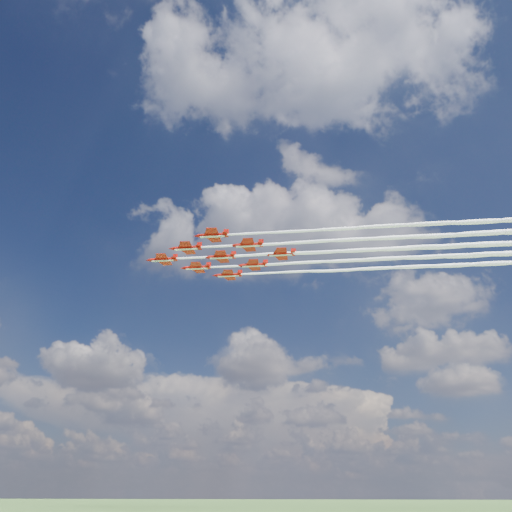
# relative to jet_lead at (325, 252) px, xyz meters

# --- Properties ---
(ground) EXTENTS (600.00, 600.00, 0.00)m
(ground) POSITION_rel_jet_lead_xyz_m (-41.54, -1.02, -76.24)
(ground) COLOR #2D511E
(ground) RESTS_ON ground
(jet_lead) EXTENTS (116.73, 17.72, 2.76)m
(jet_lead) POSITION_rel_jet_lead_xyz_m (0.00, 0.00, 0.00)
(jet_lead) COLOR #B10F09
(jet_row2_port) EXTENTS (116.73, 17.72, 2.76)m
(jet_row2_port) POSITION_rel_jet_lead_xyz_m (10.87, -6.68, 0.00)
(jet_row2_port) COLOR #B10F09
(jet_row2_starb) EXTENTS (116.73, 17.72, 2.76)m
(jet_row2_starb) POSITION_rel_jet_lead_xyz_m (9.18, 8.86, 0.00)
(jet_row2_starb) COLOR #B10F09
(jet_row3_port) EXTENTS (116.73, 17.72, 2.76)m
(jet_row3_port) POSITION_rel_jet_lead_xyz_m (21.73, -13.35, 0.00)
(jet_row3_port) COLOR #B10F09
(jet_row3_centre) EXTENTS (116.73, 17.72, 2.76)m
(jet_row3_centre) POSITION_rel_jet_lead_xyz_m (20.04, 2.18, 0.00)
(jet_row3_centre) COLOR #B10F09
(jet_row3_starb) EXTENTS (116.73, 17.72, 2.76)m
(jet_row3_starb) POSITION_rel_jet_lead_xyz_m (18.35, 17.71, 0.00)
(jet_row3_starb) COLOR #B10F09
(jet_row4_port) EXTENTS (116.73, 17.72, 2.76)m
(jet_row4_port) POSITION_rel_jet_lead_xyz_m (30.91, -4.50, 0.00)
(jet_row4_port) COLOR #B10F09
(jet_row4_starb) EXTENTS (116.73, 17.72, 2.76)m
(jet_row4_starb) POSITION_rel_jet_lead_xyz_m (29.22, 11.03, 0.00)
(jet_row4_starb) COLOR #B10F09
(jet_tail) EXTENTS (116.73, 17.72, 2.76)m
(jet_tail) POSITION_rel_jet_lead_xyz_m (40.08, 4.36, 0.00)
(jet_tail) COLOR #B10F09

